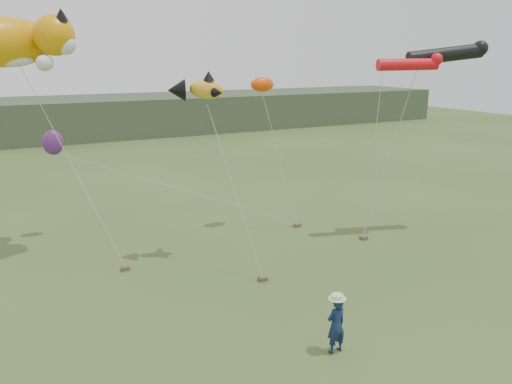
# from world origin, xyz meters

# --- Properties ---
(ground) EXTENTS (120.00, 120.00, 0.00)m
(ground) POSITION_xyz_m (0.00, 0.00, 0.00)
(ground) COLOR #385123
(ground) RESTS_ON ground
(headland) EXTENTS (90.00, 13.00, 4.00)m
(headland) POSITION_xyz_m (-3.11, 44.69, 1.92)
(headland) COLOR #2D3D28
(headland) RESTS_ON ground
(festival_attendant) EXTENTS (0.65, 0.46, 1.71)m
(festival_attendant) POSITION_xyz_m (-0.13, -1.64, 0.85)
(festival_attendant) COLOR #112042
(festival_attendant) RESTS_ON ground
(sandbag_anchors) EXTENTS (16.36, 4.98, 0.16)m
(sandbag_anchors) POSITION_xyz_m (-0.43, 5.52, 0.08)
(sandbag_anchors) COLOR brown
(sandbag_anchors) RESTS_ON ground
(cat_kite) EXTENTS (5.60, 3.50, 2.38)m
(cat_kite) POSITION_xyz_m (-6.96, 10.46, 8.77)
(cat_kite) COLOR orange
(cat_kite) RESTS_ON ground
(fish_kite) EXTENTS (2.32, 1.53, 1.14)m
(fish_kite) POSITION_xyz_m (-0.97, 6.78, 6.98)
(fish_kite) COLOR gold
(fish_kite) RESTS_ON ground
(tube_kites) EXTENTS (5.26, 1.78, 1.32)m
(tube_kites) POSITION_xyz_m (9.84, 4.85, 8.21)
(tube_kites) COLOR black
(tube_kites) RESTS_ON ground
(misc_kites) EXTENTS (10.12, 3.75, 3.41)m
(misc_kites) POSITION_xyz_m (-1.74, 10.87, 5.59)
(misc_kites) COLOR #E34708
(misc_kites) RESTS_ON ground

